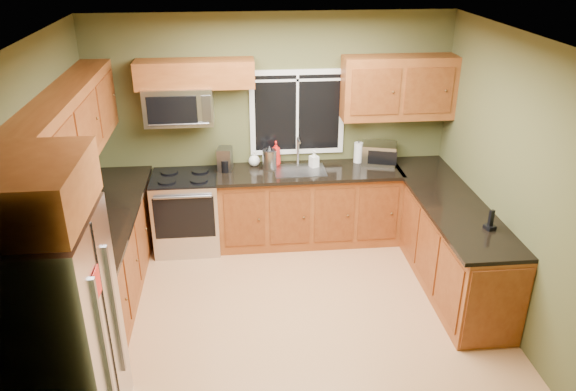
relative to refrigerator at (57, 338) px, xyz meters
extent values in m
plane|color=#B77E50|center=(1.74, 1.30, -0.90)|extent=(4.20, 4.20, 0.00)
plane|color=white|center=(1.74, 1.30, 1.80)|extent=(4.20, 4.20, 0.00)
plane|color=#4D4F2B|center=(1.74, 3.10, 0.45)|extent=(4.20, 0.00, 4.20)
plane|color=#4D4F2B|center=(1.74, -0.50, 0.45)|extent=(4.20, 0.00, 4.20)
plane|color=#4D4F2B|center=(-0.36, 1.30, 0.45)|extent=(0.00, 3.60, 3.60)
plane|color=#4D4F2B|center=(3.84, 1.30, 0.45)|extent=(0.00, 3.60, 3.60)
cube|color=white|center=(2.04, 3.09, 0.65)|extent=(1.12, 0.03, 1.02)
cube|color=black|center=(2.04, 3.08, 0.65)|extent=(1.00, 0.01, 0.90)
cube|color=white|center=(2.04, 3.07, 0.65)|extent=(0.03, 0.01, 0.90)
cube|color=white|center=(2.04, 3.07, 1.04)|extent=(1.00, 0.01, 0.03)
cube|color=brown|center=(-0.06, 1.78, -0.45)|extent=(0.60, 2.65, 0.90)
cube|color=black|center=(-0.04, 1.78, 0.02)|extent=(0.65, 2.65, 0.04)
cube|color=brown|center=(2.15, 2.80, -0.45)|extent=(2.17, 0.60, 0.90)
cube|color=black|center=(2.15, 2.78, 0.02)|extent=(2.17, 0.65, 0.04)
cube|color=brown|center=(3.54, 1.85, -0.45)|extent=(0.60, 2.50, 0.90)
cube|color=brown|center=(3.54, 0.59, -0.45)|extent=(0.56, 0.02, 0.82)
cube|color=black|center=(3.51, 1.85, 0.02)|extent=(0.65, 2.50, 0.04)
cube|color=brown|center=(-0.20, 1.78, 0.96)|extent=(0.33, 2.65, 0.72)
cube|color=brown|center=(0.89, 2.94, 1.17)|extent=(1.30, 0.33, 0.30)
cube|color=brown|center=(3.19, 2.94, 0.96)|extent=(1.30, 0.33, 0.72)
cube|color=brown|center=(0.00, 0.00, 1.13)|extent=(0.72, 0.90, 0.38)
cube|color=#B7B7BC|center=(0.00, 0.00, 0.00)|extent=(0.72, 0.90, 1.80)
cube|color=slate|center=(0.37, -0.20, 0.05)|extent=(0.03, 0.04, 1.10)
cube|color=slate|center=(0.37, 0.20, 0.05)|extent=(0.03, 0.04, 1.10)
cube|color=black|center=(0.36, 0.00, 0.00)|extent=(0.01, 0.02, 1.78)
cube|color=red|center=(0.37, -0.10, 0.50)|extent=(0.01, 0.14, 0.20)
cube|color=#B7B7BC|center=(0.69, 2.78, -0.45)|extent=(0.76, 0.65, 0.90)
cube|color=black|center=(0.69, 2.78, 0.00)|extent=(0.76, 0.64, 0.03)
cube|color=black|center=(0.69, 2.45, -0.35)|extent=(0.68, 0.02, 0.50)
cylinder|color=slate|center=(0.69, 2.43, -0.08)|extent=(0.64, 0.04, 0.04)
cylinder|color=black|center=(0.51, 2.64, 0.03)|extent=(0.20, 0.20, 0.01)
cylinder|color=black|center=(0.87, 2.64, 0.03)|extent=(0.20, 0.20, 0.01)
cylinder|color=black|center=(0.51, 2.92, 0.03)|extent=(0.20, 0.20, 0.01)
cylinder|color=black|center=(0.87, 2.92, 0.03)|extent=(0.20, 0.20, 0.01)
cube|color=#B7B7BC|center=(0.69, 2.91, 0.83)|extent=(0.76, 0.38, 0.42)
cube|color=black|center=(0.63, 2.72, 0.83)|extent=(0.54, 0.01, 0.30)
cube|color=slate|center=(1.00, 2.72, 0.83)|extent=(0.10, 0.01, 0.30)
cylinder|color=slate|center=(0.69, 2.70, 0.67)|extent=(0.66, 0.02, 0.02)
cube|color=slate|center=(2.04, 2.78, 0.03)|extent=(0.60, 0.42, 0.02)
cylinder|color=#B7B7BC|center=(2.04, 2.98, 0.21)|extent=(0.03, 0.03, 0.34)
cylinder|color=#B7B7BC|center=(2.04, 2.90, 0.37)|extent=(0.03, 0.18, 0.03)
cube|color=#B7B7BC|center=(3.02, 2.92, 0.16)|extent=(0.46, 0.40, 0.25)
cube|color=black|center=(3.02, 2.77, 0.16)|extent=(0.33, 0.11, 0.17)
cube|color=slate|center=(1.17, 2.89, 0.17)|extent=(0.19, 0.22, 0.27)
cylinder|color=black|center=(1.17, 2.82, 0.11)|extent=(0.11, 0.11, 0.14)
cylinder|color=#B7B7BC|center=(1.69, 2.85, 0.16)|extent=(0.18, 0.18, 0.24)
cone|color=black|center=(1.69, 2.85, 0.30)|extent=(0.12, 0.12, 0.07)
cylinder|color=white|center=(2.77, 2.98, 0.16)|extent=(0.12, 0.12, 0.25)
cylinder|color=slate|center=(2.77, 2.98, 0.30)|extent=(0.02, 0.02, 0.04)
imported|color=red|center=(1.77, 2.98, 0.19)|extent=(0.12, 0.12, 0.30)
imported|color=white|center=(2.22, 2.87, 0.14)|extent=(0.12, 0.12, 0.21)
imported|color=white|center=(1.51, 2.99, 0.13)|extent=(0.18, 0.18, 0.18)
cube|color=black|center=(3.65, 1.17, 0.06)|extent=(0.11, 0.11, 0.04)
cube|color=black|center=(3.65, 1.17, 0.16)|extent=(0.05, 0.04, 0.16)
camera|label=1|loc=(1.31, -3.27, 2.56)|focal=35.00mm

